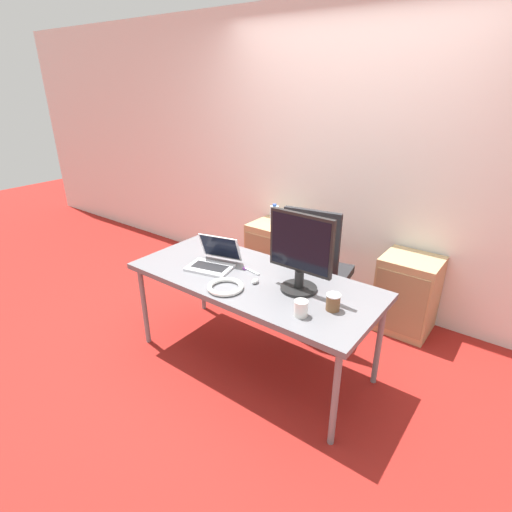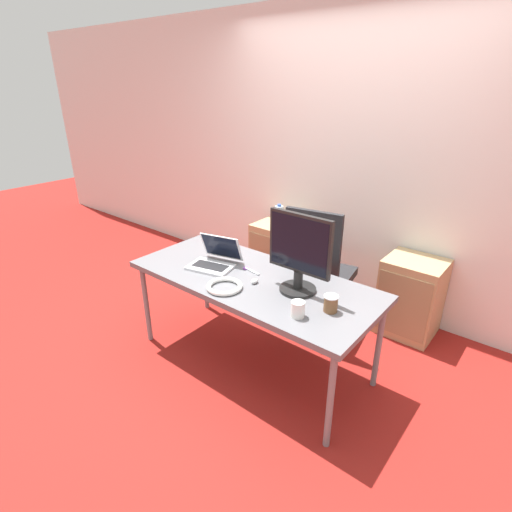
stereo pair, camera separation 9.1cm
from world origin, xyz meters
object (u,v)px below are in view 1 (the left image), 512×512
water_bottle (274,215)px  cable_coil (225,287)px  coffee_cup_white (301,308)px  cabinet_left (273,255)px  office_chair (316,283)px  cabinet_right (407,294)px  coffee_cup_brown (333,302)px  monitor (300,253)px  mouse (255,281)px  laptop_center (213,261)px

water_bottle → cable_coil: bearing=-67.9°
coffee_cup_white → cable_coil: bearing=-177.8°
cabinet_left → cable_coil: bearing=-67.9°
office_chair → cabinet_right: (0.63, 0.44, -0.09)m
water_bottle → coffee_cup_brown: water_bottle is taller
office_chair → monitor: 0.87m
cable_coil → monitor: bearing=35.9°
office_chair → mouse: bearing=-95.3°
water_bottle → monitor: 1.45m
cabinet_left → coffee_cup_brown: bearing=-43.5°
cabinet_right → monitor: (-0.41, -1.08, 0.64)m
laptop_center → coffee_cup_brown: (0.98, -0.02, 0.01)m
office_chair → cabinet_right: office_chair is taller
office_chair → cable_coil: size_ratio=4.58×
mouse → cable_coil: size_ratio=0.24×
monitor → laptop_center: bearing=-174.1°
cabinet_left → cabinet_right: (1.36, 0.00, 0.00)m
office_chair → coffee_cup_white: office_chair is taller
cabinet_right → coffee_cup_white: coffee_cup_white is taller
cabinet_left → water_bottle: bearing=90.0°
coffee_cup_brown → office_chair: bearing=124.4°
mouse → coffee_cup_brown: 0.57m
laptop_center → coffee_cup_white: (0.86, -0.19, 0.00)m
monitor → coffee_cup_brown: bearing=-17.1°
coffee_cup_white → cabinet_right: bearing=79.8°
monitor → coffee_cup_brown: (0.29, -0.09, -0.21)m
water_bottle → coffee_cup_white: size_ratio=2.12×
cable_coil → coffee_cup_white: bearing=2.2°
office_chair → coffee_cup_brown: bearing=-55.6°
laptop_center → monitor: size_ratio=0.69×
mouse → office_chair: bearing=84.7°
office_chair → laptop_center: bearing=-123.6°
mouse → water_bottle: bearing=119.2°
laptop_center → coffee_cup_white: bearing=-12.3°
water_bottle → laptop_center: (0.26, -1.16, 0.00)m
water_bottle → monitor: (0.94, -1.08, 0.22)m
cabinet_left → laptop_center: bearing=-77.5°
laptop_center → coffee_cup_brown: 0.98m
mouse → cable_coil: same height
cabinet_right → coffee_cup_brown: 1.26m
cabinet_right → laptop_center: 1.65m
coffee_cup_white → cable_coil: size_ratio=0.40×
water_bottle → office_chair: bearing=-31.0°
coffee_cup_brown → cable_coil: coffee_cup_brown is taller
mouse → coffee_cup_brown: bearing=1.0°
coffee_cup_white → cable_coil: coffee_cup_white is taller
monitor → coffee_cup_white: monitor is taller
coffee_cup_brown → water_bottle: bearing=136.4°
office_chair → coffee_cup_white: 1.04m
mouse → coffee_cup_brown: coffee_cup_brown is taller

